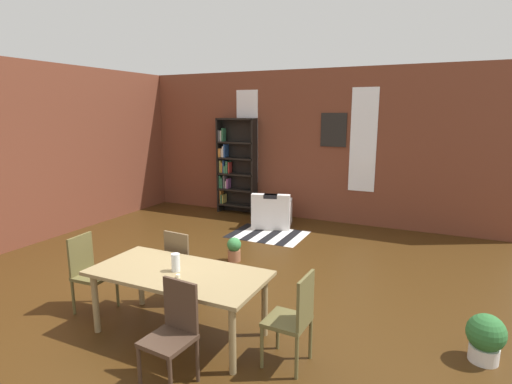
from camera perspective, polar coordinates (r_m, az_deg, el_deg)
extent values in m
plane|color=#3F270E|center=(5.67, -9.14, -14.27)|extent=(11.61, 11.61, 0.00)
cube|color=brown|center=(9.23, 6.59, 6.53)|extent=(8.78, 0.12, 3.34)
cube|color=white|center=(9.67, -1.25, 7.82)|extent=(0.55, 0.02, 2.17)
cube|color=white|center=(8.81, 14.95, 7.09)|extent=(0.55, 0.02, 2.17)
cube|color=#917B51|center=(4.53, -10.96, -11.21)|extent=(1.93, 0.94, 0.04)
cylinder|color=#917B51|center=(4.97, -21.77, -14.38)|extent=(0.07, 0.07, 0.70)
cylinder|color=#917B51|center=(4.00, -3.35, -20.17)|extent=(0.07, 0.07, 0.70)
cylinder|color=#917B51|center=(5.44, -16.02, -11.69)|extent=(0.07, 0.07, 0.70)
cylinder|color=#917B51|center=(4.58, 1.22, -15.82)|extent=(0.07, 0.07, 0.70)
cylinder|color=silver|center=(4.50, -11.30, -9.75)|extent=(0.09, 0.09, 0.20)
cylinder|color=silver|center=(4.36, -10.98, -11.60)|extent=(0.04, 0.04, 0.04)
cube|color=#412E22|center=(3.87, -12.37, -19.87)|extent=(0.43, 0.43, 0.04)
cube|color=#412E22|center=(3.87, -10.62, -15.57)|extent=(0.38, 0.06, 0.50)
cylinder|color=#412E22|center=(4.00, -16.18, -22.94)|extent=(0.04, 0.04, 0.43)
cylinder|color=#412E22|center=(3.79, -12.01, -24.90)|extent=(0.04, 0.04, 0.43)
cylinder|color=#412E22|center=(4.21, -12.40, -20.83)|extent=(0.04, 0.04, 0.43)
cylinder|color=#412E22|center=(4.01, -8.28, -22.48)|extent=(0.04, 0.04, 0.43)
cube|color=brown|center=(5.44, -9.79, -10.23)|extent=(0.43, 0.43, 0.04)
cube|color=brown|center=(5.22, -11.18, -8.29)|extent=(0.38, 0.06, 0.50)
cylinder|color=brown|center=(5.56, -7.04, -12.29)|extent=(0.04, 0.04, 0.43)
cylinder|color=brown|center=(5.77, -9.97, -11.49)|extent=(0.04, 0.04, 0.43)
cylinder|color=brown|center=(5.30, -9.42, -13.59)|extent=(0.04, 0.04, 0.43)
cylinder|color=brown|center=(5.52, -12.40, -12.67)|extent=(0.04, 0.04, 0.43)
cube|color=brown|center=(4.09, 4.40, -17.73)|extent=(0.42, 0.42, 0.04)
cube|color=brown|center=(3.92, 7.02, -15.08)|extent=(0.05, 0.38, 0.50)
cylinder|color=brown|center=(4.42, 3.08, -18.88)|extent=(0.04, 0.04, 0.43)
cylinder|color=brown|center=(4.14, 0.83, -21.12)|extent=(0.04, 0.04, 0.43)
cylinder|color=brown|center=(4.30, 7.71, -19.88)|extent=(0.04, 0.04, 0.43)
cylinder|color=brown|center=(4.02, 5.77, -22.32)|extent=(0.04, 0.04, 0.43)
cube|color=brown|center=(5.43, -21.93, -10.99)|extent=(0.43, 0.43, 0.04)
cube|color=brown|center=(5.47, -23.55, -8.16)|extent=(0.06, 0.38, 0.50)
cylinder|color=brown|center=(5.29, -21.62, -14.36)|extent=(0.04, 0.04, 0.43)
cylinder|color=brown|center=(5.53, -19.04, -13.01)|extent=(0.04, 0.04, 0.43)
cylinder|color=brown|center=(5.52, -24.45, -13.45)|extent=(0.04, 0.04, 0.43)
cylinder|color=brown|center=(5.75, -21.85, -12.23)|extent=(0.04, 0.04, 0.43)
cube|color=black|center=(9.90, -5.14, 3.79)|extent=(0.04, 0.28, 2.28)
cube|color=black|center=(9.46, -0.24, 3.49)|extent=(0.04, 0.28, 2.28)
cube|color=black|center=(9.79, -2.37, 3.74)|extent=(0.97, 0.01, 2.28)
cube|color=black|center=(9.84, -2.69, -1.84)|extent=(0.93, 0.28, 0.04)
cube|color=orange|center=(10.01, -4.89, -0.62)|extent=(0.03, 0.16, 0.31)
cube|color=#33724C|center=(10.00, -4.67, -0.94)|extent=(0.03, 0.23, 0.20)
cube|color=gold|center=(9.98, -4.50, -0.93)|extent=(0.03, 0.20, 0.21)
cube|color=black|center=(9.76, -2.71, 0.33)|extent=(0.93, 0.28, 0.04)
cube|color=#33724C|center=(9.94, -4.91, 1.49)|extent=(0.04, 0.20, 0.30)
cube|color=#33724C|center=(9.92, -4.65, 1.32)|extent=(0.03, 0.23, 0.25)
cube|color=#4C4C51|center=(9.88, -4.37, 1.51)|extent=(0.05, 0.18, 0.32)
cube|color=white|center=(9.87, -4.13, 1.08)|extent=(0.03, 0.14, 0.18)
cube|color=#8C4C8C|center=(9.84, -3.90, 1.25)|extent=(0.04, 0.18, 0.24)
cube|color=black|center=(9.70, -2.74, 2.53)|extent=(0.93, 0.28, 0.04)
cube|color=gold|center=(9.88, -4.92, 3.64)|extent=(0.05, 0.15, 0.29)
cube|color=orange|center=(9.85, -4.64, 3.50)|extent=(0.03, 0.19, 0.25)
cube|color=#284C8C|center=(9.83, -4.44, 3.63)|extent=(0.03, 0.18, 0.30)
cube|color=#33724C|center=(9.82, -4.21, 3.26)|extent=(0.05, 0.22, 0.18)
cube|color=#33724C|center=(9.78, -3.95, 3.56)|extent=(0.04, 0.21, 0.29)
cube|color=#B22D28|center=(9.76, -3.70, 3.48)|extent=(0.03, 0.16, 0.26)
cube|color=black|center=(9.65, -2.76, 4.76)|extent=(0.93, 0.28, 0.04)
cube|color=orange|center=(9.84, -4.96, 5.59)|extent=(0.04, 0.23, 0.21)
cube|color=white|center=(9.81, -4.72, 5.55)|extent=(0.04, 0.14, 0.20)
cube|color=white|center=(9.79, -4.48, 5.73)|extent=(0.04, 0.18, 0.27)
cube|color=#284C8C|center=(9.77, -4.27, 5.87)|extent=(0.03, 0.21, 0.31)
cube|color=black|center=(9.61, -2.78, 7.01)|extent=(0.93, 0.28, 0.04)
cube|color=#4C4C51|center=(9.81, -5.01, 7.96)|extent=(0.04, 0.23, 0.26)
cube|color=white|center=(9.79, -4.80, 7.92)|extent=(0.03, 0.19, 0.25)
cube|color=#33724C|center=(9.76, -4.58, 8.09)|extent=(0.03, 0.17, 0.31)
cube|color=black|center=(9.58, -2.81, 10.29)|extent=(0.93, 0.28, 0.04)
cube|color=white|center=(8.76, 2.34, -3.44)|extent=(0.99, 0.99, 0.40)
cube|color=white|center=(8.36, 2.08, -1.51)|extent=(0.81, 0.37, 0.35)
cube|color=white|center=(8.66, 4.58, -1.77)|extent=(0.31, 0.73, 0.15)
cube|color=white|center=(8.74, 0.14, -1.61)|extent=(0.31, 0.73, 0.15)
cube|color=black|center=(8.33, 2.09, -0.61)|extent=(0.32, 0.24, 0.08)
cylinder|color=silver|center=(4.86, 29.52, -19.26)|extent=(0.28, 0.28, 0.16)
sphere|color=#2D6B33|center=(4.75, 29.80, -16.88)|extent=(0.37, 0.37, 0.37)
cylinder|color=#9E6042|center=(6.76, -3.10, -8.94)|extent=(0.21, 0.21, 0.19)
sphere|color=#387F42|center=(6.69, -3.12, -7.43)|extent=(0.23, 0.23, 0.23)
cube|color=black|center=(8.41, -2.37, -5.45)|extent=(0.18, 1.10, 0.01)
cube|color=white|center=(8.33, -1.25, -5.61)|extent=(0.18, 1.10, 0.01)
cube|color=black|center=(8.26, -0.10, -5.77)|extent=(0.18, 1.10, 0.01)
cube|color=white|center=(8.18, 1.08, -5.93)|extent=(0.18, 1.10, 0.01)
cube|color=black|center=(8.11, 2.27, -6.09)|extent=(0.18, 1.10, 0.01)
cube|color=white|center=(8.05, 3.48, -6.25)|extent=(0.18, 1.10, 0.01)
cube|color=black|center=(7.99, 4.72, -6.41)|extent=(0.18, 1.10, 0.01)
cube|color=white|center=(7.93, 5.97, -6.58)|extent=(0.18, 1.10, 0.01)
cube|color=black|center=(8.93, 10.93, 8.62)|extent=(0.56, 0.03, 0.72)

